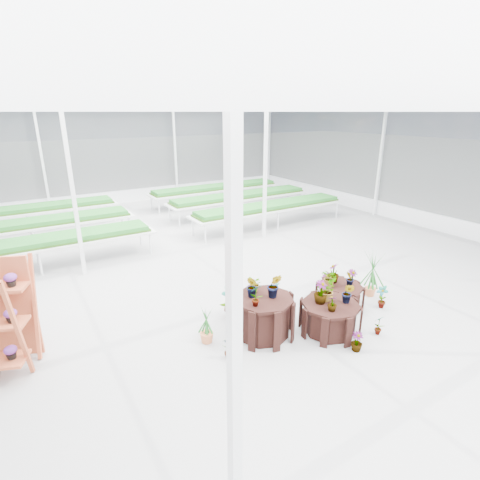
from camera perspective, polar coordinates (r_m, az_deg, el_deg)
ground_plane at (r=8.66m, az=2.68°, el=-10.05°), size 24.00×24.00×0.00m
greenhouse_shell at (r=7.82m, az=2.93°, el=4.52°), size 18.00×24.00×4.50m
steel_frame at (r=7.82m, az=2.93°, el=4.52°), size 18.00×24.00×4.50m
nursery_benches at (r=14.60m, az=-13.45°, el=3.44°), size 16.00×7.00×0.84m
plinth_tall at (r=7.47m, az=3.57°, el=-11.56°), size 1.40×1.40×0.82m
plinth_mid at (r=7.82m, az=13.52°, el=-11.43°), size 1.35×1.35×0.62m
plinth_low at (r=8.92m, az=14.91°, el=-8.09°), size 1.11×1.11×0.47m
nursery_plants at (r=8.19m, az=10.77°, el=-7.61°), size 4.62×2.61×1.31m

